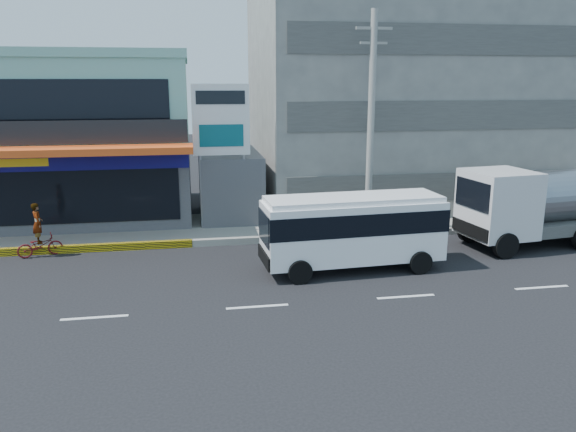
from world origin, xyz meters
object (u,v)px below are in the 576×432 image
at_px(minibus, 353,226).
at_px(tanker_truck, 549,204).
at_px(utility_pole_near, 371,124).
at_px(sedan, 383,241).
at_px(satellite_dish, 230,153).
at_px(motorcycle_rider, 39,239).
at_px(concrete_building, 397,81).
at_px(billboard, 221,128).
at_px(shop_building, 71,141).

distance_m(minibus, tanker_truck, 9.59).
height_order(utility_pole_near, sedan, utility_pole_near).
xyz_separation_m(utility_pole_near, tanker_truck, (7.40, -2.48, -3.34)).
height_order(utility_pole_near, minibus, utility_pole_near).
bearing_deg(utility_pole_near, satellite_dish, 149.04).
height_order(sedan, motorcycle_rider, motorcycle_rider).
distance_m(utility_pole_near, minibus, 5.91).
height_order(concrete_building, sedan, concrete_building).
bearing_deg(concrete_building, motorcycle_rider, -155.70).
bearing_deg(satellite_dish, billboard, -105.52).
height_order(billboard, tanker_truck, billboard).
xyz_separation_m(satellite_dish, minibus, (4.00, -7.96, -1.87)).
xyz_separation_m(billboard, minibus, (4.50, -6.16, -3.23)).
xyz_separation_m(billboard, motorcycle_rider, (-7.66, -2.40, -4.19)).
bearing_deg(sedan, minibus, 141.05).
bearing_deg(tanker_truck, sedan, -175.67).
xyz_separation_m(utility_pole_near, sedan, (-0.31, -3.06, -4.46)).
relative_size(utility_pole_near, sedan, 2.49).
relative_size(utility_pole_near, motorcycle_rider, 4.47).
distance_m(satellite_dish, utility_pole_near, 7.17).
xyz_separation_m(concrete_building, motorcycle_rider, (-18.16, -8.20, -6.26)).
height_order(shop_building, billboard, shop_building).
bearing_deg(tanker_truck, utility_pole_near, 161.50).
xyz_separation_m(utility_pole_near, minibus, (-2.00, -4.36, -3.45)).
distance_m(satellite_dish, minibus, 9.10).
relative_size(billboard, utility_pole_near, 0.69).
distance_m(concrete_building, sedan, 13.12).
xyz_separation_m(shop_building, sedan, (13.69, -9.61, -3.31)).
relative_size(satellite_dish, minibus, 0.22).
bearing_deg(shop_building, concrete_building, 3.35).
bearing_deg(billboard, shop_building, 147.68).
distance_m(sedan, tanker_truck, 7.82).
bearing_deg(satellite_dish, shop_building, 159.79).
height_order(shop_building, concrete_building, concrete_building).
height_order(shop_building, motorcycle_rider, shop_building).
xyz_separation_m(billboard, tanker_truck, (13.90, -4.28, -3.11)).
bearing_deg(minibus, concrete_building, 63.35).
height_order(billboard, sedan, billboard).
relative_size(sedan, motorcycle_rider, 1.80).
xyz_separation_m(satellite_dish, tanker_truck, (13.40, -6.08, -1.76)).
distance_m(shop_building, minibus, 16.37).
bearing_deg(minibus, utility_pole_near, 65.35).
distance_m(utility_pole_near, tanker_truck, 8.49).
distance_m(concrete_building, utility_pole_near, 8.79).
distance_m(shop_building, utility_pole_near, 15.50).
bearing_deg(shop_building, motorcycle_rider, -91.27).
height_order(billboard, motorcycle_rider, billboard).
relative_size(concrete_building, motorcycle_rider, 7.15).
xyz_separation_m(shop_building, billboard, (7.50, -4.75, 0.93)).
bearing_deg(billboard, concrete_building, 28.92).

